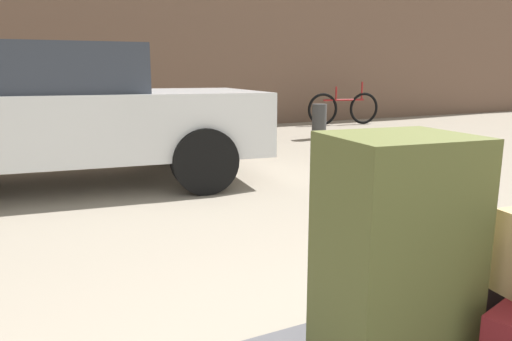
# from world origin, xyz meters

# --- Properties ---
(duffel_bag_charcoal_stacked_top) EXTENTS (0.63, 0.34, 0.29)m
(duffel_bag_charcoal_stacked_top) POSITION_xyz_m (0.21, 0.15, 0.48)
(duffel_bag_charcoal_stacked_top) COLOR #2D2D33
(duffel_bag_charcoal_stacked_top) RESTS_ON luggage_cart
(suitcase_olive_rear_right) EXTENTS (0.35, 0.31, 0.67)m
(suitcase_olive_rear_right) POSITION_xyz_m (-0.21, 0.04, 0.67)
(suitcase_olive_rear_right) COLOR #4C5128
(suitcase_olive_rear_right) RESTS_ON luggage_cart
(parked_car) EXTENTS (4.49, 2.33, 1.42)m
(parked_car) POSITION_xyz_m (-0.79, 4.47, 0.76)
(parked_car) COLOR silver
(parked_car) RESTS_ON ground_plane
(bicycle_leaning) EXTENTS (1.75, 0.34, 0.96)m
(bicycle_leaning) POSITION_xyz_m (5.63, 7.93, 0.37)
(bicycle_leaning) COLOR black
(bicycle_leaning) RESTS_ON ground_plane
(bollard_kerb_near) EXTENTS (0.26, 0.26, 0.62)m
(bollard_kerb_near) POSITION_xyz_m (2.34, 6.20, 0.31)
(bollard_kerb_near) COLOR #383838
(bollard_kerb_near) RESTS_ON ground_plane
(bollard_kerb_mid) EXTENTS (0.26, 0.26, 0.62)m
(bollard_kerb_mid) POSITION_xyz_m (3.78, 6.20, 0.31)
(bollard_kerb_mid) COLOR #383838
(bollard_kerb_mid) RESTS_ON ground_plane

